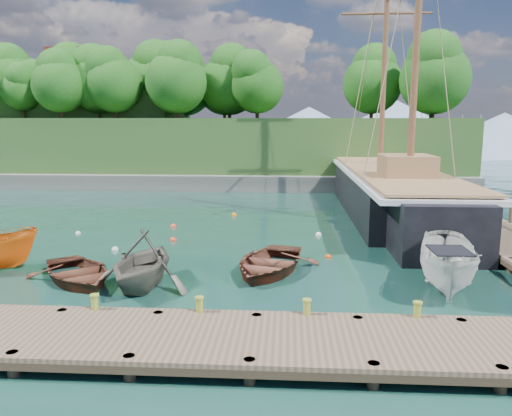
# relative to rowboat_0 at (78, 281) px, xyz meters

# --- Properties ---
(ground) EXTENTS (160.00, 160.00, 0.00)m
(ground) POSITION_rel_rowboat_0_xyz_m (6.31, 0.97, 0.00)
(ground) COLOR #13342A
(ground) RESTS_ON ground
(dock_near) EXTENTS (20.00, 3.20, 1.10)m
(dock_near) POSITION_rel_rowboat_0_xyz_m (8.31, -5.53, 0.43)
(dock_near) COLOR brown
(dock_near) RESTS_ON ground
(dock_east) EXTENTS (3.20, 24.00, 1.10)m
(dock_east) POSITION_rel_rowboat_0_xyz_m (17.81, 7.97, 0.43)
(dock_east) COLOR brown
(dock_east) RESTS_ON ground
(bollard_0) EXTENTS (0.26, 0.26, 0.45)m
(bollard_0) POSITION_rel_rowboat_0_xyz_m (2.31, -4.13, 0.00)
(bollard_0) COLOR olive
(bollard_0) RESTS_ON ground
(bollard_1) EXTENTS (0.26, 0.26, 0.45)m
(bollard_1) POSITION_rel_rowboat_0_xyz_m (5.31, -4.13, 0.00)
(bollard_1) COLOR olive
(bollard_1) RESTS_ON ground
(bollard_2) EXTENTS (0.26, 0.26, 0.45)m
(bollard_2) POSITION_rel_rowboat_0_xyz_m (8.31, -4.13, 0.00)
(bollard_2) COLOR olive
(bollard_2) RESTS_ON ground
(bollard_3) EXTENTS (0.26, 0.26, 0.45)m
(bollard_3) POSITION_rel_rowboat_0_xyz_m (11.31, -4.13, 0.00)
(bollard_3) COLOR olive
(bollard_3) RESTS_ON ground
(rowboat_0) EXTENTS (5.07, 5.24, 0.89)m
(rowboat_0) POSITION_rel_rowboat_0_xyz_m (0.00, 0.00, 0.00)
(rowboat_0) COLOR #4D271A
(rowboat_0) RESTS_ON ground
(rowboat_1) EXTENTS (3.99, 4.50, 2.20)m
(rowboat_1) POSITION_rel_rowboat_0_xyz_m (2.60, -0.50, 0.00)
(rowboat_1) COLOR #5D584D
(rowboat_1) RESTS_ON ground
(rowboat_2) EXTENTS (4.61, 5.51, 0.98)m
(rowboat_2) POSITION_rel_rowboat_0_xyz_m (7.02, 1.63, 0.00)
(rowboat_2) COLOR brown
(rowboat_2) RESTS_ON ground
(cabin_boat_white) EXTENTS (3.14, 5.46, 1.98)m
(cabin_boat_white) POSITION_rel_rowboat_0_xyz_m (13.41, -0.05, 0.00)
(cabin_boat_white) COLOR beige
(cabin_boat_white) RESTS_ON ground
(schooner) EXTENTS (5.48, 29.40, 21.93)m
(schooner) POSITION_rel_rowboat_0_xyz_m (14.22, 13.96, 1.22)
(schooner) COLOR black
(schooner) RESTS_ON ground
(mooring_buoy_0) EXTENTS (0.32, 0.32, 0.32)m
(mooring_buoy_0) POSITION_rel_rowboat_0_xyz_m (-0.13, 4.43, 0.00)
(mooring_buoy_0) COLOR silver
(mooring_buoy_0) RESTS_ON ground
(mooring_buoy_1) EXTENTS (0.34, 0.34, 0.34)m
(mooring_buoy_1) POSITION_rel_rowboat_0_xyz_m (2.11, 6.41, 0.00)
(mooring_buoy_1) COLOR red
(mooring_buoy_1) RESTS_ON ground
(mooring_buoy_2) EXTENTS (0.34, 0.34, 0.34)m
(mooring_buoy_2) POSITION_rel_rowboat_0_xyz_m (6.98, 4.96, 0.00)
(mooring_buoy_2) COLOR red
(mooring_buoy_2) RESTS_ON ground
(mooring_buoy_3) EXTENTS (0.33, 0.33, 0.33)m
(mooring_buoy_3) POSITION_rel_rowboat_0_xyz_m (9.36, 7.97, 0.00)
(mooring_buoy_3) COLOR silver
(mooring_buoy_3) RESTS_ON ground
(mooring_buoy_4) EXTENTS (0.34, 0.34, 0.34)m
(mooring_buoy_4) POSITION_rel_rowboat_0_xyz_m (1.42, 9.52, 0.00)
(mooring_buoy_4) COLOR #F3411E
(mooring_buoy_4) RESTS_ON ground
(mooring_buoy_5) EXTENTS (0.33, 0.33, 0.33)m
(mooring_buoy_5) POSITION_rel_rowboat_0_xyz_m (4.43, 13.06, 0.00)
(mooring_buoy_5) COLOR orange
(mooring_buoy_5) RESTS_ON ground
(mooring_buoy_6) EXTENTS (0.29, 0.29, 0.29)m
(mooring_buoy_6) POSITION_rel_rowboat_0_xyz_m (-3.17, 7.50, 0.00)
(mooring_buoy_6) COLOR silver
(mooring_buoy_6) RESTS_ON ground
(mooring_buoy_7) EXTENTS (0.28, 0.28, 0.28)m
(mooring_buoy_7) POSITION_rel_rowboat_0_xyz_m (9.53, 3.83, 0.00)
(mooring_buoy_7) COLOR #E53F06
(mooring_buoy_7) RESTS_ON ground
(headland) EXTENTS (51.00, 19.31, 12.90)m
(headland) POSITION_rel_rowboat_0_xyz_m (-6.57, 32.33, 5.54)
(headland) COLOR #474744
(headland) RESTS_ON ground
(distant_ridge) EXTENTS (117.00, 40.00, 10.00)m
(distant_ridge) POSITION_rel_rowboat_0_xyz_m (10.61, 70.97, 4.35)
(distant_ridge) COLOR #728CA5
(distant_ridge) RESTS_ON ground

